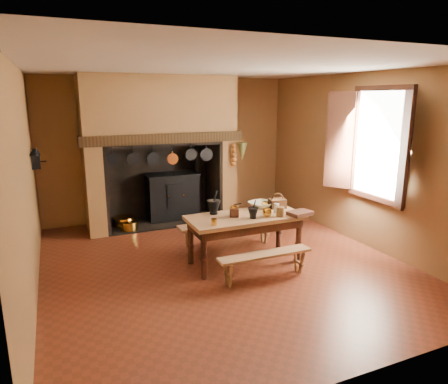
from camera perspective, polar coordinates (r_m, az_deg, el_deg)
name	(u,v)px	position (r m, az deg, el deg)	size (l,w,h in m)	color
floor	(222,263)	(6.03, -0.28, -10.11)	(5.50, 5.50, 0.00)	#612817
ceiling	(222,67)	(5.55, -0.31, 17.47)	(5.50, 5.50, 0.00)	silver
back_wall	(169,148)	(8.20, -7.85, 6.22)	(5.00, 0.02, 2.80)	brown
wall_left	(25,186)	(5.20, -26.55, 0.83)	(0.02, 5.50, 2.80)	brown
wall_right	(361,160)	(6.97, 19.04, 4.37)	(0.02, 5.50, 2.80)	brown
wall_front	(357,228)	(3.34, 18.50, -4.84)	(5.00, 0.02, 2.80)	brown
chimney_breast	(159,130)	(7.66, -9.24, 8.77)	(2.95, 0.96, 2.80)	brown
iron_range	(173,196)	(8.06, -7.35, -0.51)	(1.12, 0.55, 1.60)	black
hearth_pans	(125,223)	(7.75, -13.99, -4.37)	(0.51, 0.62, 0.20)	gold
hanging_pans	(165,157)	(7.22, -8.43, 4.91)	(1.92, 0.29, 0.27)	black
onion_string	(234,155)	(7.65, 1.39, 5.30)	(0.12, 0.10, 0.46)	#9C661C
herb_bunch	(242,152)	(7.72, 2.61, 5.74)	(0.20, 0.20, 0.35)	brown
window	(374,145)	(6.54, 20.60, 6.35)	(0.39, 1.75, 1.76)	white
wall_coffee_mill	(35,157)	(6.71, -25.34, 4.49)	(0.23, 0.16, 0.31)	black
work_table	(245,223)	(5.85, 3.03, -4.46)	(1.69, 0.75, 0.73)	#A9794D
bench_front	(265,260)	(5.46, 5.86, -9.61)	(1.33, 0.23, 0.37)	#A9794D
bench_back	(228,228)	(6.45, 0.63, -5.23)	(1.64, 0.29, 0.46)	#A9794D
mortar_large	(214,206)	(5.85, -1.49, -2.07)	(0.21, 0.21, 0.35)	black
mortar_small	(253,212)	(5.67, 4.18, -2.91)	(0.15, 0.15, 0.26)	black
coffee_grinder	(234,211)	(5.74, 1.47, -2.80)	(0.19, 0.16, 0.20)	#3A1D12
brass_mug_a	(214,222)	(5.37, -1.45, -4.30)	(0.08, 0.08, 0.09)	gold
brass_mug_b	(266,205)	(6.20, 5.97, -1.87)	(0.09, 0.09, 0.10)	gold
mixing_bowl	(261,205)	(6.24, 5.33, -1.82)	(0.37, 0.37, 0.09)	beige
stoneware_crock	(280,212)	(5.80, 8.03, -2.80)	(0.11, 0.11, 0.14)	brown
glass_jar	(277,208)	(5.98, 7.51, -2.30)	(0.08, 0.08, 0.14)	beige
wicker_basket	(277,203)	(6.24, 7.62, -1.56)	(0.27, 0.21, 0.24)	#482C15
wooden_tray	(300,213)	(5.92, 10.79, -2.99)	(0.34, 0.24, 0.06)	#3A1D12
brass_cup	(267,213)	(5.76, 6.18, -3.05)	(0.13, 0.13, 0.10)	gold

